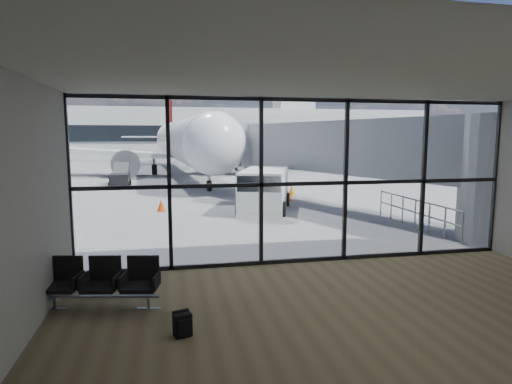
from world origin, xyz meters
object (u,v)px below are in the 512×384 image
object	(u,v)px
service_van	(264,190)
belt_loader	(120,179)
seating_row	(103,280)
mobile_stairs	(6,188)
airliner	(184,142)
backpack	(183,325)

from	to	relation	value
service_van	belt_loader	size ratio (longest dim) A/B	1.37
service_van	seating_row	bearing A→B (deg)	-99.64
seating_row	service_van	world-z (taller)	service_van
mobile_stairs	airliner	bearing A→B (deg)	38.68
seating_row	belt_loader	world-z (taller)	belt_loader
mobile_stairs	backpack	bearing A→B (deg)	-80.04
seating_row	mobile_stairs	distance (m)	19.80
backpack	mobile_stairs	world-z (taller)	mobile_stairs
backpack	mobile_stairs	xyz separation A→B (m)	(-9.45, 19.84, 0.30)
belt_loader	mobile_stairs	world-z (taller)	mobile_stairs
service_van	belt_loader	distance (m)	14.15
service_van	backpack	bearing A→B (deg)	-89.98
backpack	service_van	distance (m)	12.89
airliner	belt_loader	world-z (taller)	airliner
seating_row	backpack	size ratio (longest dim) A/B	5.08
seating_row	mobile_stairs	size ratio (longest dim) A/B	0.69
seating_row	mobile_stairs	bearing A→B (deg)	124.51
airliner	service_van	world-z (taller)	airliner
seating_row	service_van	size ratio (longest dim) A/B	0.48
airliner	service_van	size ratio (longest dim) A/B	7.89
backpack	airliner	size ratio (longest dim) A/B	0.01
seating_row	airliner	distance (m)	33.29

